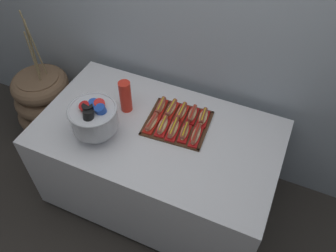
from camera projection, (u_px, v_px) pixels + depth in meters
ground_plane at (159, 193)px, 2.80m from camera, size 10.00×10.00×0.00m
back_wall at (194, 12)px, 2.20m from camera, size 6.00×0.10×2.60m
buffet_table at (158, 164)px, 2.51m from camera, size 1.59×0.91×0.75m
floor_vase at (47, 106)px, 3.04m from camera, size 0.54×0.54×1.20m
serving_tray at (178, 123)px, 2.28m from camera, size 0.43×0.39×0.01m
hot_dog_0 at (152, 123)px, 2.24m from camera, size 0.06×0.17×0.06m
hot_dog_1 at (163, 126)px, 2.22m from camera, size 0.08×0.17×0.06m
hot_dog_2 at (173, 129)px, 2.21m from camera, size 0.08×0.19×0.06m
hot_dog_3 at (185, 132)px, 2.19m from camera, size 0.08×0.16×0.06m
hot_dog_4 at (196, 135)px, 2.17m from camera, size 0.07×0.18×0.06m
hot_dog_5 at (161, 107)px, 2.35m from camera, size 0.08×0.17×0.06m
hot_dog_6 at (171, 109)px, 2.33m from camera, size 0.06×0.18×0.06m
hot_dog_7 at (182, 112)px, 2.31m from camera, size 0.07×0.16×0.06m
hot_dog_8 at (192, 115)px, 2.30m from camera, size 0.07×0.16×0.06m
hot_dog_9 at (203, 117)px, 2.28m from camera, size 0.08×0.16×0.06m
punch_bowl at (94, 117)px, 2.11m from camera, size 0.30×0.30×0.27m
cup_stack at (125, 96)px, 2.29m from camera, size 0.08×0.08×0.23m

